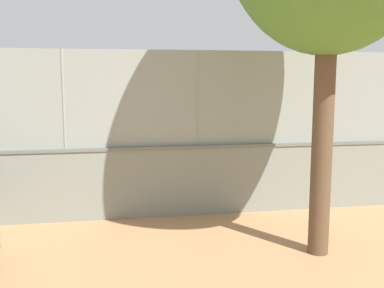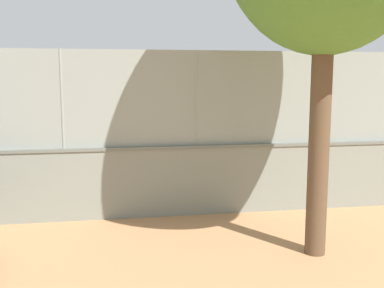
{
  "view_description": "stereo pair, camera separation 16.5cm",
  "coord_description": "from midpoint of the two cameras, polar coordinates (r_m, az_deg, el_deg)",
  "views": [
    {
      "loc": [
        1.79,
        20.87,
        3.5
      ],
      "look_at": [
        -0.45,
        6.0,
        1.32
      ],
      "focal_mm": 41.96,
      "sensor_mm": 36.0,
      "label": 1
    },
    {
      "loc": [
        1.63,
        20.89,
        3.5
      ],
      "look_at": [
        -0.45,
        6.0,
        1.32
      ],
      "focal_mm": 41.96,
      "sensor_mm": 36.0,
      "label": 2
    }
  ],
  "objects": [
    {
      "name": "sports_ball",
      "position": [
        15.04,
        8.07,
        0.28
      ],
      "size": [
        0.18,
        0.18,
        0.18
      ],
      "primitive_type": "sphere",
      "color": "orange"
    },
    {
      "name": "ground_plane",
      "position": [
        21.24,
        -3.84,
        -1.24
      ],
      "size": [
        260.0,
        260.0,
        0.0
      ],
      "primitive_type": "plane",
      "color": "tan"
    },
    {
      "name": "fence_panel_on_wall",
      "position": [
        11.39,
        0.3,
        5.84
      ],
      "size": [
        26.32,
        0.83,
        2.39
      ],
      "color": "gray",
      "rests_on": "perimeter_wall"
    },
    {
      "name": "spare_ball_by_wall",
      "position": [
        14.06,
        20.13,
        -6.51
      ],
      "size": [
        0.07,
        0.07,
        0.07
      ],
      "primitive_type": "sphere",
      "color": "orange",
      "rests_on": "ground_plane"
    },
    {
      "name": "player_crossing_court",
      "position": [
        18.04,
        -9.35,
        0.15
      ],
      "size": [
        0.98,
        0.85,
        1.67
      ],
      "color": "navy",
      "rests_on": "ground_plane"
    },
    {
      "name": "player_foreground_swinging",
      "position": [
        17.39,
        7.92,
        -0.04
      ],
      "size": [
        0.74,
        1.14,
        1.7
      ],
      "color": "navy",
      "rests_on": "ground_plane"
    },
    {
      "name": "perimeter_wall",
      "position": [
        11.67,
        0.29,
        -4.51
      ],
      "size": [
        26.8,
        1.09,
        1.82
      ],
      "color": "gray",
      "rests_on": "ground_plane"
    }
  ]
}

